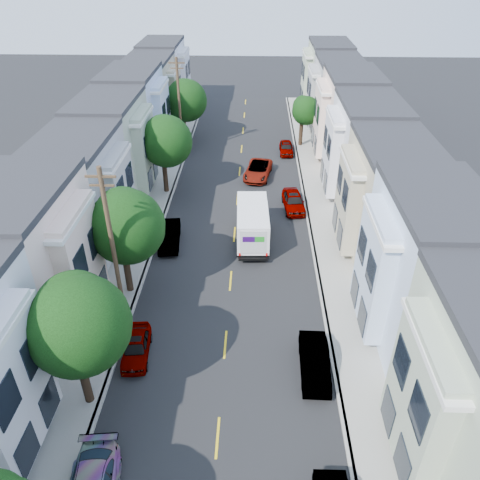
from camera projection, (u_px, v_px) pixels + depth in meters
The scene contains 23 objects.
ground at pixel (225, 345), 26.99m from camera, with size 160.00×160.00×0.00m, color black.
road_slab at pixel (236, 216), 39.59m from camera, with size 12.00×70.00×0.02m, color black.
curb_left at pixel (165, 214), 39.73m from camera, with size 0.30×70.00×0.15m, color gray.
curb_right at pixel (308, 216), 39.38m from camera, with size 0.30×70.00×0.15m, color gray.
sidewalk_left at pixel (150, 214), 39.77m from camera, with size 2.60×70.00×0.15m, color gray.
sidewalk_right at pixel (323, 216), 39.35m from camera, with size 2.60×70.00×0.15m, color gray.
centerline at pixel (236, 216), 39.60m from camera, with size 0.12×70.00×0.01m, color gold.
townhouse_row_left at pixel (106, 214), 39.92m from camera, with size 5.00×70.00×8.50m, color #BBB091.
townhouse_row_right at pixel (368, 218), 39.28m from camera, with size 5.00×70.00×8.50m, color #BBB091.
tree_b at pixel (77, 326), 20.88m from camera, with size 4.70×4.70×7.54m.
tree_c at pixel (125, 227), 28.41m from camera, with size 4.70×4.70×7.36m.
tree_d at pixel (165, 142), 40.63m from camera, with size 4.53×4.53×7.20m.
tree_e at pixel (185, 101), 51.57m from camera, with size 4.64×4.64×7.09m.
tree_far_r at pixel (305, 111), 50.88m from camera, with size 3.10×3.10×5.58m.
utility_pole_near at pixel (113, 249), 26.06m from camera, with size 1.60×0.26×10.00m.
utility_pole_far at pixel (180, 108), 47.92m from camera, with size 1.60×0.26×10.00m.
fedex_truck at pixel (252, 223), 35.41m from camera, with size 2.34×6.08×2.92m.
lead_sedan at pixel (258, 170), 45.70m from camera, with size 2.31×5.02×1.39m, color black.
parked_left_c at pixel (136, 347), 25.99m from camera, with size 1.46×3.80×1.23m, color #B5B5B5.
parked_left_d at pixel (169, 236), 35.61m from camera, with size 1.50×4.25×1.42m, color #3F050E.
parked_right_b at pixel (315, 362), 24.96m from camera, with size 1.47×4.18×1.39m, color silver.
parked_right_c at pixel (293, 201), 40.27m from camera, with size 1.70×4.43×1.44m, color black.
parked_right_d at pixel (286, 148), 50.87m from camera, with size 1.45×3.78×1.23m, color black.
Camera 1 is at (1.51, -19.39, 19.69)m, focal length 35.00 mm.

